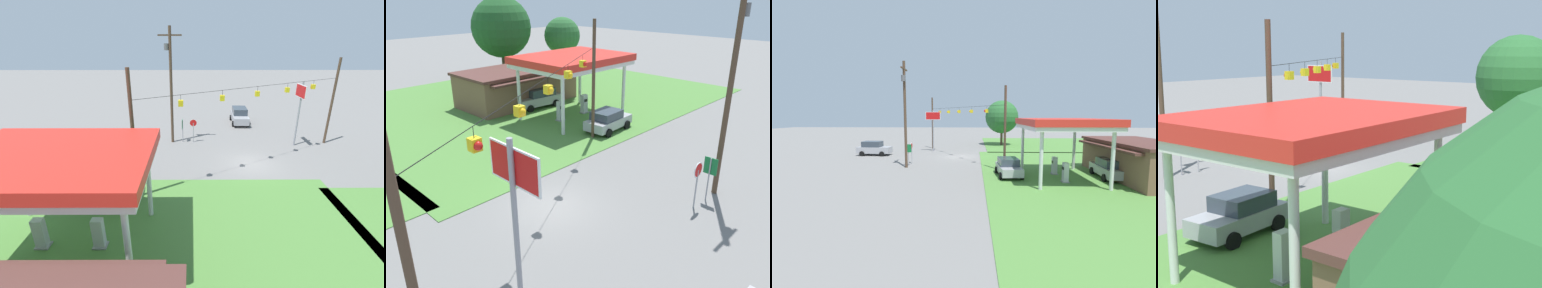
% 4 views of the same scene
% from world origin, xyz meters
% --- Properties ---
extents(ground_plane, '(160.00, 160.00, 0.00)m').
position_xyz_m(ground_plane, '(0.00, 0.00, 0.00)').
color(ground_plane, slate).
extents(gas_station_canopy, '(8.78, 6.65, 5.33)m').
position_xyz_m(gas_station_canopy, '(11.29, 9.62, 4.82)').
color(gas_station_canopy, silver).
rests_on(gas_station_canopy, ground).
extents(gas_station_store, '(11.16, 6.37, 3.34)m').
position_xyz_m(gas_station_store, '(10.89, 16.77, 1.69)').
color(gas_station_store, brown).
rests_on(gas_station_store, ground).
extents(fuel_pump_near, '(0.71, 0.56, 1.69)m').
position_xyz_m(fuel_pump_near, '(9.82, 9.61, 0.81)').
color(fuel_pump_near, gray).
rests_on(fuel_pump_near, ground).
extents(fuel_pump_far, '(0.71, 0.56, 1.69)m').
position_xyz_m(fuel_pump_far, '(12.76, 9.61, 0.81)').
color(fuel_pump_far, gray).
rests_on(fuel_pump_far, ground).
extents(car_at_pumps_front, '(4.14, 2.32, 1.68)m').
position_xyz_m(car_at_pumps_front, '(10.68, 5.16, 0.87)').
color(car_at_pumps_front, '#9E9EA3').
rests_on(car_at_pumps_front, ground).
extents(car_at_pumps_rear, '(4.83, 2.43, 1.82)m').
position_xyz_m(car_at_pumps_rear, '(11.17, 14.06, 0.93)').
color(car_at_pumps_rear, '#9E9EA3').
rests_on(car_at_pumps_rear, ground).
extents(car_on_crossroad, '(2.25, 4.62, 1.97)m').
position_xyz_m(car_on_crossroad, '(-1.08, -12.09, 1.00)').
color(car_on_crossroad, '#9E9EA3').
rests_on(car_on_crossroad, ground).
extents(stop_sign_roadside, '(0.80, 0.08, 2.50)m').
position_xyz_m(stop_sign_roadside, '(4.93, -5.25, 1.81)').
color(stop_sign_roadside, '#99999E').
rests_on(stop_sign_roadside, ground).
extents(stop_sign_overhead, '(0.22, 2.27, 6.40)m').
position_xyz_m(stop_sign_overhead, '(-5.28, -4.34, 4.61)').
color(stop_sign_overhead, gray).
rests_on(stop_sign_overhead, ground).
extents(route_sign, '(0.10, 0.70, 2.40)m').
position_xyz_m(route_sign, '(6.06, -5.36, 1.71)').
color(route_sign, gray).
rests_on(route_sign, ground).
extents(utility_pole_main, '(2.20, 0.44, 11.20)m').
position_xyz_m(utility_pole_main, '(7.13, -5.34, 6.22)').
color(utility_pole_main, '#4C3828').
rests_on(utility_pole_main, ground).
extents(signal_span_gantry, '(17.74, 10.24, 8.50)m').
position_xyz_m(signal_span_gantry, '(-0.00, -0.01, 4.71)').
color(signal_span_gantry, '#4C3828').
rests_on(signal_span_gantry, ground).
extents(tree_west_verge, '(6.06, 6.06, 8.29)m').
position_xyz_m(tree_west_verge, '(-13.84, 7.10, 5.25)').
color(tree_west_verge, '#4C3828').
rests_on(tree_west_verge, ground).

